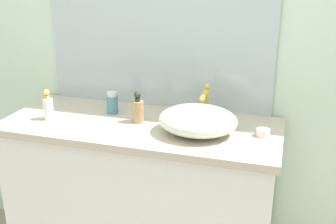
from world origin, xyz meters
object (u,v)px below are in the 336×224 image
sink_basin (198,120)px  perfume_bottle (112,103)px  candle_jar (263,133)px  lotion_bottle (48,107)px  soap_dispenser (138,110)px

sink_basin → perfume_bottle: size_ratio=3.15×
candle_jar → lotion_bottle: bearing=-175.1°
lotion_bottle → soap_dispenser: bearing=11.7°
perfume_bottle → lotion_bottle: bearing=-147.2°
sink_basin → lotion_bottle: lotion_bottle is taller
candle_jar → soap_dispenser: bearing=179.8°
candle_jar → perfume_bottle: bearing=173.8°
perfume_bottle → candle_jar: size_ratio=1.88×
soap_dispenser → candle_jar: bearing=-0.2°
lotion_bottle → perfume_bottle: size_ratio=1.35×
sink_basin → soap_dispenser: size_ratio=2.28×
sink_basin → perfume_bottle: bearing=164.6°
lotion_bottle → perfume_bottle: (0.27, 0.17, -0.01)m
sink_basin → perfume_bottle: (-0.48, 0.13, -0.01)m
lotion_bottle → perfume_bottle: lotion_bottle is taller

